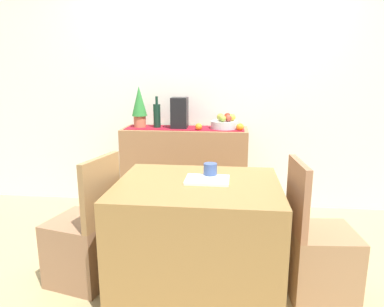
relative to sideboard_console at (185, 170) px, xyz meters
name	(u,v)px	position (x,y,z in m)	size (l,w,h in m)	color
ground_plane	(195,256)	(0.20, -0.92, -0.45)	(6.40, 6.40, 0.02)	tan
room_wall_rear	(207,80)	(0.20, 0.26, 0.91)	(6.40, 0.06, 2.70)	silver
sideboard_console	(185,170)	(0.00, 0.00, 0.00)	(1.25, 0.42, 0.88)	#966844
table_runner	(185,128)	(0.00, 0.00, 0.44)	(1.18, 0.32, 0.01)	maroon
fruit_bowl	(224,125)	(0.39, 0.00, 0.48)	(0.27, 0.27, 0.07)	silver
apple_center	(228,118)	(0.43, -0.04, 0.55)	(0.07, 0.07, 0.07)	#A63A2B
apple_right	(220,117)	(0.35, 0.02, 0.56)	(0.07, 0.07, 0.07)	#9B9B35
apple_left	(228,117)	(0.42, 0.07, 0.56)	(0.07, 0.07, 0.07)	red
apple_upper	(232,117)	(0.47, 0.02, 0.55)	(0.07, 0.07, 0.07)	gold
apple_rear	(223,119)	(0.38, -0.06, 0.55)	(0.06, 0.06, 0.06)	#91A63E
wine_bottle	(157,115)	(-0.28, 0.00, 0.57)	(0.07, 0.07, 0.32)	#133223
coffee_maker	(180,113)	(-0.05, 0.00, 0.59)	(0.16, 0.18, 0.31)	black
potted_plant	(139,105)	(-0.46, 0.00, 0.66)	(0.15, 0.15, 0.42)	#BE6B4A
orange_loose_near_bowl	(199,127)	(0.15, -0.11, 0.47)	(0.07, 0.07, 0.07)	orange
orange_loose_far	(240,127)	(0.55, -0.09, 0.48)	(0.07, 0.07, 0.07)	orange
dining_table	(198,236)	(0.26, -1.34, -0.07)	(1.04, 0.85, 0.74)	olive
open_book	(207,180)	(0.31, -1.30, 0.31)	(0.28, 0.21, 0.02)	white
coffee_cup	(210,170)	(0.33, -1.21, 0.35)	(0.09, 0.09, 0.10)	#38508A
chair_near_window	(84,245)	(-0.53, -1.34, -0.17)	(0.48, 0.48, 0.90)	#956B4D
chair_by_corner	(319,257)	(1.04, -1.34, -0.17)	(0.43, 0.43, 0.90)	#9A724E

